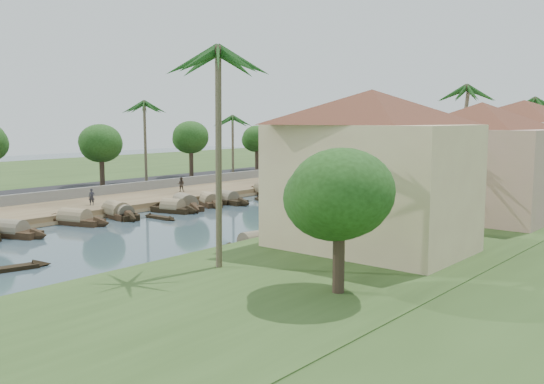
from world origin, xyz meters
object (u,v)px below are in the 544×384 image
Objects in this scene: building_near at (370,169)px; sampan_0 at (10,232)px; person_near at (92,197)px; bridge at (491,162)px.

building_near is 29.96m from sampan_0.
sampan_0 is at bearing -160.10° from building_near.
person_near is at bearing 177.45° from building_near.
sampan_0 is (-27.61, -10.00, -5.97)m from building_near.
building_near is 8.83× the size of person_near.
bridge is 16.65× the size of person_near.
person_near reaches higher than bridge.
sampan_0 is (-8.61, -84.00, -1.31)m from bridge.
person_near is (-14.26, -72.52, -0.08)m from bridge.
building_near is at bearing -44.82° from person_near.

